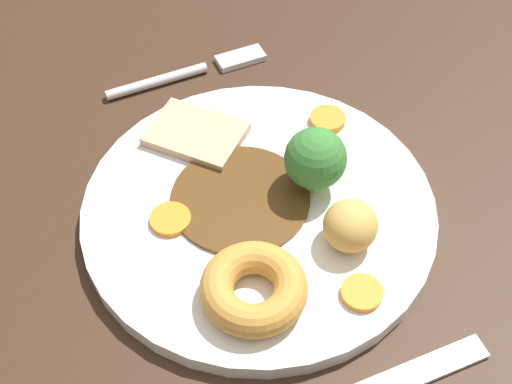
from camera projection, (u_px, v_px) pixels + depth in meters
The scene contains 11 objects.
dining_table at pixel (226, 243), 54.63cm from camera, with size 120.00×84.00×3.60cm, color #382316.
dinner_plate at pixel (256, 206), 53.77cm from camera, with size 26.82×26.82×1.40cm, color white.
gravy_pool at pixel (240, 198), 53.17cm from camera, with size 10.62×10.62×0.30cm, color #563819.
meat_slice_main at pixel (196, 134), 57.17cm from camera, with size 7.45×5.39×0.80cm, color tan.
yorkshire_pudding at pixel (254, 288), 46.88cm from camera, with size 7.31×7.31×2.32cm, color #C68938.
roast_potato_left at pixel (350, 226), 49.50cm from camera, with size 4.08×3.90×3.51cm, color tan.
carrot_coin_front at pixel (362, 293), 47.72cm from camera, with size 2.90×2.90×0.50cm, color orange.
carrot_coin_back at pixel (170, 219), 51.78cm from camera, with size 3.06×3.06×0.46cm, color orange.
carrot_coin_side at pixel (327, 119), 58.41cm from camera, with size 2.97×2.97×0.62cm, color orange.
broccoli_floret at pixel (315, 159), 51.95cm from camera, with size 4.71×4.71×5.40cm.
fork at pixel (192, 72), 64.29cm from camera, with size 2.06×15.27×0.90cm.
Camera 1 is at (29.88, -11.50, 46.31)cm, focal length 49.27 mm.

